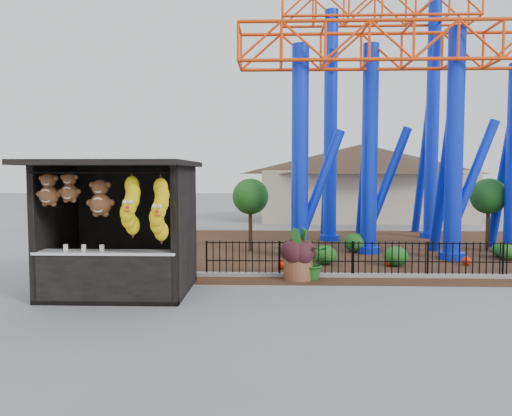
{
  "coord_description": "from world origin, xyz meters",
  "views": [
    {
      "loc": [
        0.61,
        -10.47,
        2.84
      ],
      "look_at": [
        0.21,
        1.5,
        2.0
      ],
      "focal_mm": 35.0,
      "sensor_mm": 36.0,
      "label": 1
    }
  ],
  "objects_px": {
    "roller_coaster": "(396,75)",
    "potted_plant": "(313,263)",
    "terracotta_planter": "(298,268)",
    "prize_booth": "(118,230)"
  },
  "relations": [
    {
      "from": "potted_plant",
      "to": "prize_booth",
      "type": "bearing_deg",
      "value": -163.31
    },
    {
      "from": "roller_coaster",
      "to": "terracotta_planter",
      "type": "distance_m",
      "value": 9.09
    },
    {
      "from": "prize_booth",
      "to": "terracotta_planter",
      "type": "relative_size",
      "value": 4.52
    },
    {
      "from": "roller_coaster",
      "to": "potted_plant",
      "type": "xyz_separation_m",
      "value": [
        -3.44,
        -5.53,
        -5.98
      ]
    },
    {
      "from": "prize_booth",
      "to": "potted_plant",
      "type": "relative_size",
      "value": 3.78
    },
    {
      "from": "terracotta_planter",
      "to": "potted_plant",
      "type": "relative_size",
      "value": 0.84
    },
    {
      "from": "roller_coaster",
      "to": "terracotta_planter",
      "type": "bearing_deg",
      "value": -124.67
    },
    {
      "from": "terracotta_planter",
      "to": "potted_plant",
      "type": "distance_m",
      "value": 0.41
    },
    {
      "from": "prize_booth",
      "to": "potted_plant",
      "type": "bearing_deg",
      "value": 20.98
    },
    {
      "from": "roller_coaster",
      "to": "potted_plant",
      "type": "distance_m",
      "value": 8.84
    }
  ]
}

